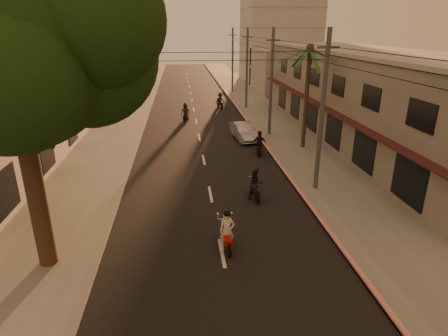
{
  "coord_description": "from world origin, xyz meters",
  "views": [
    {
      "loc": [
        -1.47,
        -11.48,
        8.94
      ],
      "look_at": [
        0.8,
        8.11,
        1.54
      ],
      "focal_mm": 30.0,
      "sensor_mm": 36.0,
      "label": 1
    }
  ],
  "objects_px": {
    "scooter_mid_a": "(255,185)",
    "scooter_far_b": "(220,101)",
    "broadleaf_tree": "(21,43)",
    "scooter_red": "(227,232)",
    "scooter_mid_b": "(259,144)",
    "scooter_far_a": "(185,113)",
    "parked_car": "(244,131)",
    "palm_tree": "(310,54)"
  },
  "relations": [
    {
      "from": "scooter_mid_a",
      "to": "parked_car",
      "type": "relative_size",
      "value": 0.43
    },
    {
      "from": "broadleaf_tree",
      "to": "scooter_mid_a",
      "type": "distance_m",
      "value": 12.82
    },
    {
      "from": "broadleaf_tree",
      "to": "scooter_mid_a",
      "type": "relative_size",
      "value": 6.41
    },
    {
      "from": "broadleaf_tree",
      "to": "scooter_far_b",
      "type": "bearing_deg",
      "value": 72.04
    },
    {
      "from": "palm_tree",
      "to": "scooter_mid_a",
      "type": "xyz_separation_m",
      "value": [
        -5.58,
        -8.91,
        -6.31
      ]
    },
    {
      "from": "broadleaf_tree",
      "to": "scooter_red",
      "type": "distance_m",
      "value": 10.28
    },
    {
      "from": "parked_car",
      "to": "broadleaf_tree",
      "type": "bearing_deg",
      "value": -128.83
    },
    {
      "from": "scooter_red",
      "to": "scooter_far_a",
      "type": "height_order",
      "value": "scooter_far_a"
    },
    {
      "from": "scooter_red",
      "to": "scooter_far_a",
      "type": "distance_m",
      "value": 24.01
    },
    {
      "from": "scooter_mid_b",
      "to": "parked_car",
      "type": "xyz_separation_m",
      "value": [
        -0.45,
        4.21,
        -0.14
      ]
    },
    {
      "from": "scooter_red",
      "to": "scooter_mid_a",
      "type": "height_order",
      "value": "scooter_red"
    },
    {
      "from": "scooter_red",
      "to": "scooter_mid_a",
      "type": "bearing_deg",
      "value": 63.45
    },
    {
      "from": "broadleaf_tree",
      "to": "scooter_far_b",
      "type": "relative_size",
      "value": 6.23
    },
    {
      "from": "scooter_red",
      "to": "parked_car",
      "type": "distance_m",
      "value": 16.97
    },
    {
      "from": "palm_tree",
      "to": "scooter_far_a",
      "type": "xyz_separation_m",
      "value": [
        -9.05,
        10.29,
        -6.29
      ]
    },
    {
      "from": "palm_tree",
      "to": "scooter_mid_b",
      "type": "distance_m",
      "value": 7.48
    },
    {
      "from": "palm_tree",
      "to": "scooter_mid_a",
      "type": "bearing_deg",
      "value": -122.08
    },
    {
      "from": "scooter_mid_a",
      "to": "scooter_far_b",
      "type": "xyz_separation_m",
      "value": [
        0.71,
        25.09,
        0.05
      ]
    },
    {
      "from": "broadleaf_tree",
      "to": "palm_tree",
      "type": "xyz_separation_m",
      "value": [
        14.61,
        13.86,
        -1.33
      ]
    },
    {
      "from": "scooter_red",
      "to": "scooter_mid_a",
      "type": "xyz_separation_m",
      "value": [
        2.17,
        4.77,
        0.01
      ]
    },
    {
      "from": "broadleaf_tree",
      "to": "parked_car",
      "type": "distance_m",
      "value": 21.2
    },
    {
      "from": "scooter_far_a",
      "to": "scooter_far_b",
      "type": "bearing_deg",
      "value": 63.47
    },
    {
      "from": "palm_tree",
      "to": "parked_car",
      "type": "height_order",
      "value": "palm_tree"
    },
    {
      "from": "scooter_mid_a",
      "to": "scooter_mid_b",
      "type": "distance_m",
      "value": 7.83
    },
    {
      "from": "scooter_mid_a",
      "to": "scooter_far_b",
      "type": "distance_m",
      "value": 25.1
    },
    {
      "from": "scooter_far_a",
      "to": "scooter_far_b",
      "type": "height_order",
      "value": "scooter_far_b"
    },
    {
      "from": "broadleaf_tree",
      "to": "scooter_mid_b",
      "type": "distance_m",
      "value": 18.26
    },
    {
      "from": "palm_tree",
      "to": "scooter_far_b",
      "type": "distance_m",
      "value": 18.03
    },
    {
      "from": "palm_tree",
      "to": "scooter_far_b",
      "type": "height_order",
      "value": "palm_tree"
    },
    {
      "from": "broadleaf_tree",
      "to": "parked_car",
      "type": "xyz_separation_m",
      "value": [
        10.37,
        16.78,
        -7.77
      ]
    },
    {
      "from": "scooter_mid_a",
      "to": "scooter_mid_b",
      "type": "relative_size",
      "value": 1.0
    },
    {
      "from": "broadleaf_tree",
      "to": "scooter_far_a",
      "type": "height_order",
      "value": "broadleaf_tree"
    },
    {
      "from": "parked_car",
      "to": "scooter_far_b",
      "type": "bearing_deg",
      "value": 85.58
    },
    {
      "from": "scooter_far_b",
      "to": "scooter_red",
      "type": "bearing_deg",
      "value": -108.3
    },
    {
      "from": "scooter_mid_a",
      "to": "scooter_far_a",
      "type": "xyz_separation_m",
      "value": [
        -3.47,
        19.2,
        0.02
      ]
    },
    {
      "from": "scooter_far_b",
      "to": "parked_car",
      "type": "relative_size",
      "value": 0.44
    },
    {
      "from": "scooter_far_b",
      "to": "scooter_mid_a",
      "type": "bearing_deg",
      "value": -104.42
    },
    {
      "from": "palm_tree",
      "to": "scooter_mid_b",
      "type": "xyz_separation_m",
      "value": [
        -3.8,
        -1.28,
        -6.31
      ]
    },
    {
      "from": "scooter_mid_a",
      "to": "palm_tree",
      "type": "bearing_deg",
      "value": 55.44
    },
    {
      "from": "scooter_mid_b",
      "to": "parked_car",
      "type": "bearing_deg",
      "value": 105.04
    },
    {
      "from": "broadleaf_tree",
      "to": "scooter_red",
      "type": "relative_size",
      "value": 6.31
    },
    {
      "from": "parked_car",
      "to": "palm_tree",
      "type": "bearing_deg",
      "value": -41.73
    }
  ]
}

